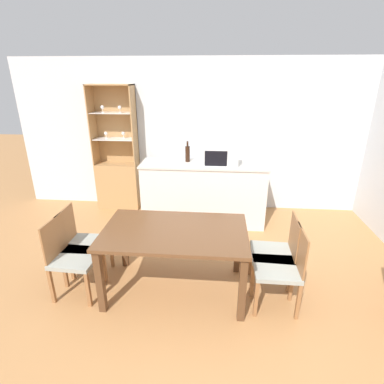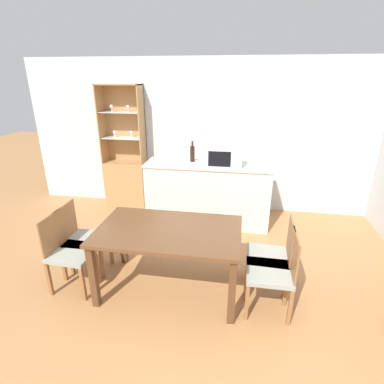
{
  "view_description": "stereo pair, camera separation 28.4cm",
  "coord_description": "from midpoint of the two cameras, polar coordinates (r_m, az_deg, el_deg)",
  "views": [
    {
      "loc": [
        0.11,
        -2.51,
        2.27
      ],
      "look_at": [
        -0.2,
        1.08,
        0.85
      ],
      "focal_mm": 28.0,
      "sensor_mm": 36.0,
      "label": 1
    },
    {
      "loc": [
        0.39,
        -2.48,
        2.27
      ],
      "look_at": [
        -0.2,
        1.08,
        0.85
      ],
      "focal_mm": 28.0,
      "sensor_mm": 36.0,
      "label": 2
    }
  ],
  "objects": [
    {
      "name": "ground_plane",
      "position": [
        3.38,
        -0.59,
        -20.73
      ],
      "size": [
        18.0,
        18.0,
        0.0
      ],
      "primitive_type": "plane",
      "color": "#B27A47"
    },
    {
      "name": "wall_back",
      "position": [
        5.23,
        2.2,
        10.46
      ],
      "size": [
        6.8,
        0.06,
        2.55
      ],
      "color": "silver",
      "rests_on": "ground_plane"
    },
    {
      "name": "kitchen_counter",
      "position": [
        4.78,
        0.48,
        -0.31
      ],
      "size": [
        1.95,
        0.56,
        0.99
      ],
      "color": "silver",
      "rests_on": "ground_plane"
    },
    {
      "name": "display_cabinet",
      "position": [
        5.55,
        -15.3,
        3.21
      ],
      "size": [
        0.74,
        0.33,
        2.13
      ],
      "color": "tan",
      "rests_on": "ground_plane"
    },
    {
      "name": "dining_table",
      "position": [
        3.22,
        -5.84,
        -8.79
      ],
      "size": [
        1.52,
        0.92,
        0.75
      ],
      "color": "brown",
      "rests_on": "ground_plane"
    },
    {
      "name": "dining_chair_side_left_near",
      "position": [
        3.58,
        -24.07,
        -11.22
      ],
      "size": [
        0.47,
        0.47,
        0.88
      ],
      "rotation": [
        0.0,
        0.0,
        -1.62
      ],
      "color": "#999E93",
      "rests_on": "ground_plane"
    },
    {
      "name": "dining_chair_side_right_far",
      "position": [
        3.44,
        13.45,
        -11.21
      ],
      "size": [
        0.47,
        0.47,
        0.88
      ],
      "rotation": [
        0.0,
        0.0,
        1.53
      ],
      "color": "#999E93",
      "rests_on": "ground_plane"
    },
    {
      "name": "dining_chair_side_right_near",
      "position": [
        3.21,
        14.1,
        -13.82
      ],
      "size": [
        0.45,
        0.45,
        0.88
      ],
      "rotation": [
        0.0,
        0.0,
        1.56
      ],
      "color": "#999E93",
      "rests_on": "ground_plane"
    },
    {
      "name": "dining_chair_side_left_far",
      "position": [
        3.78,
        -22.16,
        -9.09
      ],
      "size": [
        0.45,
        0.45,
        0.88
      ],
      "rotation": [
        0.0,
        0.0,
        -1.55
      ],
      "color": "#999E93",
      "rests_on": "ground_plane"
    },
    {
      "name": "microwave",
      "position": [
        4.59,
        3.73,
        6.98
      ],
      "size": [
        0.51,
        0.4,
        0.27
      ],
      "color": "silver",
      "rests_on": "kitchen_counter"
    },
    {
      "name": "wine_bottle",
      "position": [
        4.71,
        -2.59,
        7.33
      ],
      "size": [
        0.07,
        0.07,
        0.32
      ],
      "color": "black",
      "rests_on": "kitchen_counter"
    }
  ]
}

